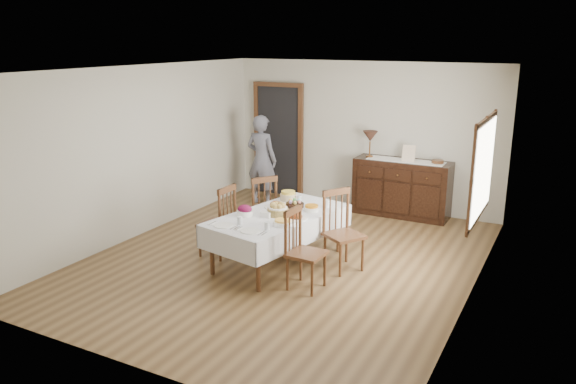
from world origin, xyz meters
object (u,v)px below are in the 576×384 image
at_px(chair_right_near, 303,249).
at_px(table_lamp, 370,137).
at_px(chair_left_far, 261,208).
at_px(dining_table, 278,220).
at_px(chair_left_near, 220,221).
at_px(sideboard, 402,188).
at_px(person, 262,157).
at_px(chair_right_far, 342,230).

height_order(chair_right_near, table_lamp, table_lamp).
bearing_deg(chair_left_far, chair_right_near, 82.57).
relative_size(dining_table, table_lamp, 4.77).
bearing_deg(chair_left_near, chair_right_near, 75.94).
relative_size(dining_table, chair_right_near, 2.18).
xyz_separation_m(dining_table, sideboard, (0.87, 2.85, -0.12)).
relative_size(dining_table, person, 1.24).
bearing_deg(chair_right_near, dining_table, 51.19).
height_order(chair_left_near, table_lamp, table_lamp).
distance_m(dining_table, chair_right_far, 0.86).
relative_size(chair_right_near, table_lamp, 2.19).
bearing_deg(person, chair_right_near, 130.67).
bearing_deg(table_lamp, chair_left_near, -110.57).
distance_m(chair_left_near, table_lamp, 3.29).
xyz_separation_m(chair_left_far, person, (-1.01, 1.76, 0.36)).
distance_m(chair_right_near, sideboard, 3.42).
height_order(dining_table, person, person).
bearing_deg(chair_right_near, chair_left_far, 49.87).
distance_m(chair_right_far, sideboard, 2.63).
bearing_deg(chair_right_far, dining_table, 137.33).
height_order(person, table_lamp, person).
bearing_deg(chair_left_far, person, -115.04).
bearing_deg(chair_left_near, person, -161.72).
bearing_deg(person, chair_left_near, 110.05).
xyz_separation_m(dining_table, table_lamp, (0.27, 2.82, 0.72)).
bearing_deg(table_lamp, chair_right_near, -83.68).
distance_m(chair_left_near, person, 2.67).
height_order(chair_left_near, person, person).
height_order(chair_left_far, table_lamp, table_lamp).
bearing_deg(dining_table, chair_right_near, -29.52).
height_order(chair_left_near, chair_right_near, chair_left_near).
height_order(chair_left_near, chair_left_far, chair_left_far).
height_order(chair_right_near, chair_right_far, chair_right_far).
bearing_deg(person, chair_left_far, 122.54).
height_order(dining_table, chair_left_far, chair_left_far).
distance_m(chair_right_near, person, 3.73).
xyz_separation_m(chair_right_far, person, (-2.47, 2.14, 0.34)).
height_order(dining_table, table_lamp, table_lamp).
distance_m(dining_table, table_lamp, 2.92).
height_order(sideboard, person, person).
distance_m(chair_left_near, chair_left_far, 0.80).
bearing_deg(person, chair_right_far, 141.81).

